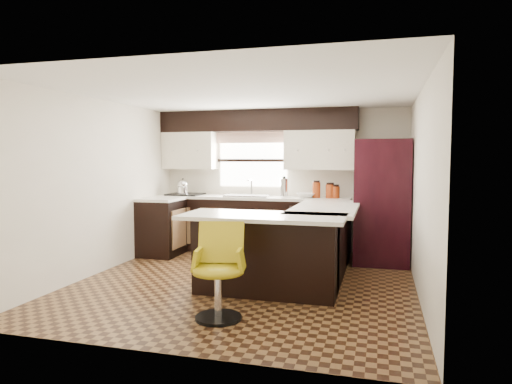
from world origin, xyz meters
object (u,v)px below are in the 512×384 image
(peninsula_return, at_px, (266,255))
(refrigerator, at_px, (382,202))
(bar_chair, at_px, (218,272))
(peninsula_long, at_px, (322,243))

(peninsula_return, relative_size, refrigerator, 0.88)
(refrigerator, bearing_deg, peninsula_return, -123.76)
(refrigerator, height_order, bar_chair, refrigerator)
(peninsula_return, height_order, bar_chair, bar_chair)
(peninsula_return, distance_m, refrigerator, 2.40)
(peninsula_return, height_order, refrigerator, refrigerator)
(peninsula_return, xyz_separation_m, refrigerator, (1.30, 1.95, 0.48))
(refrigerator, bearing_deg, peninsula_long, -128.60)
(refrigerator, relative_size, bar_chair, 1.97)
(peninsula_long, xyz_separation_m, peninsula_return, (-0.53, -0.97, 0.00))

